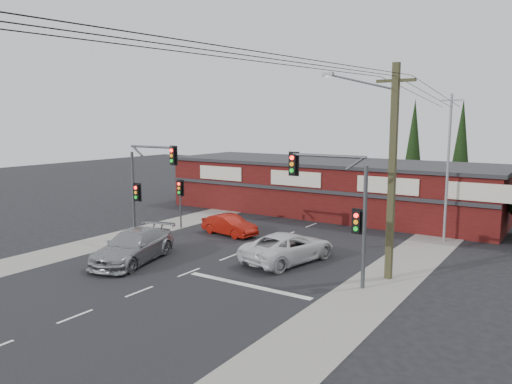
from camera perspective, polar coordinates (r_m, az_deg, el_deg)
The scene contains 18 objects.
ground at distance 26.17m, azimuth -5.50°, elevation -8.34°, with size 120.00×120.00×0.00m, color black.
road_strip at distance 30.08m, azimuth 0.49°, elevation -6.08°, with size 14.00×70.00×0.01m, color black.
verge_left at distance 35.28m, azimuth -11.23°, elevation -4.07°, with size 3.00×70.00×0.02m, color gray.
verge_right at distance 26.64m, azimuth 16.24°, elevation -8.32°, with size 3.00×70.00×0.02m, color gray.
stop_line at distance 23.03m, azimuth -0.95°, elevation -10.61°, with size 6.50×0.35×0.01m, color silver.
white_suv at distance 26.60m, azimuth 3.72°, elevation -6.30°, with size 2.58×5.60×1.56m, color silver.
silver_suv at distance 27.23m, azimuth -13.86°, elevation -6.06°, with size 2.35×5.77×1.67m, color #97999B.
red_sedan at distance 32.57m, azimuth -3.05°, elevation -3.79°, with size 1.39×4.00×1.32m, color #941209.
lane_dashes at distance 27.54m, azimuth -3.14°, elevation -7.43°, with size 0.12×41.20×0.01m.
shop_building at distance 40.51m, azimuth 8.50°, elevation 0.64°, with size 27.30×8.40×4.22m.
conifer_near at distance 45.25m, azimuth 17.56°, elevation 5.39°, with size 1.80×1.80×9.25m.
conifer_far at distance 46.40m, azimuth 22.41°, elevation 5.22°, with size 1.80×1.80×9.25m.
traffic_mast_left at distance 31.10m, azimuth -12.56°, elevation 1.56°, with size 3.77×0.27×5.97m.
traffic_mast_right at distance 22.64m, azimuth 9.69°, elevation -0.79°, with size 3.96×0.27×5.97m.
pedestal_signal at distance 34.70m, azimuth -8.65°, elevation -0.19°, with size 0.55×0.27×3.38m.
utility_pole at distance 23.78m, azimuth 15.02°, elevation 3.00°, with size 4.38×0.59×10.00m.
steel_pole at distance 32.35m, azimuth 21.08°, elevation 2.83°, with size 1.20×0.16×9.00m.
power_lines at distance 18.60m, azimuth 10.35°, elevation 12.99°, with size 2.01×29.00×1.22m.
Camera 1 is at (15.74, -19.52, 7.48)m, focal length 35.00 mm.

